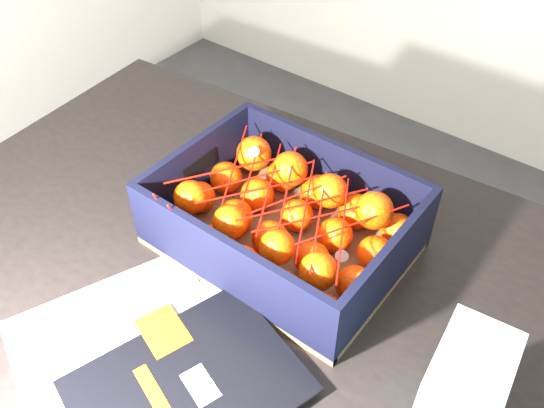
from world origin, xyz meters
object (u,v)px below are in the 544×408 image
Objects in this scene: table at (250,305)px; retail_carton at (458,400)px; magazine_stack at (156,363)px; produce_crate at (283,226)px.

retail_carton is at bearing -10.10° from table.
table is 0.24m from magazine_stack.
magazine_stack is 1.13× the size of produce_crate.
table is at bearing 163.73° from retail_carton.
produce_crate is at bearing 90.43° from magazine_stack.
produce_crate reaches higher than table.
retail_carton reaches higher than produce_crate.
produce_crate is at bearing 152.13° from retail_carton.
magazine_stack is (0.01, -0.21, 0.11)m from table.
magazine_stack is 0.29m from produce_crate.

